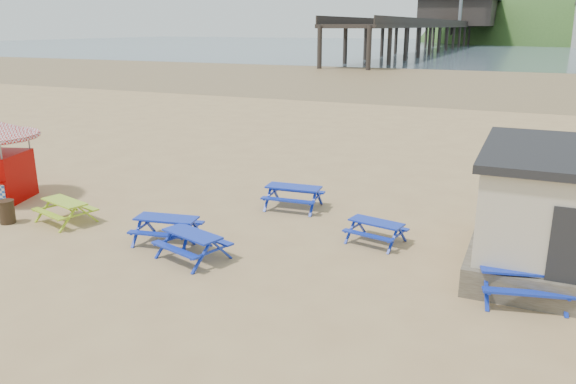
% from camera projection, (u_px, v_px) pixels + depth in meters
% --- Properties ---
extents(ground, '(400.00, 400.00, 0.00)m').
position_uv_depth(ground, '(236.00, 232.00, 17.14)').
color(ground, tan).
rests_on(ground, ground).
extents(wet_sand, '(400.00, 400.00, 0.00)m').
position_uv_depth(wet_sand, '(463.00, 80.00, 65.43)').
color(wet_sand, olive).
rests_on(wet_sand, ground).
extents(sea, '(400.00, 400.00, 0.00)m').
position_uv_depth(sea, '(512.00, 47.00, 166.42)').
color(sea, '#4A5C69').
rests_on(sea, ground).
extents(picnic_table_blue_b, '(1.98, 1.64, 0.78)m').
position_uv_depth(picnic_table_blue_b, '(294.00, 197.00, 19.28)').
color(picnic_table_blue_b, '#0E25AD').
rests_on(picnic_table_blue_b, ground).
extents(picnic_table_blue_c, '(1.77, 1.53, 0.65)m').
position_uv_depth(picnic_table_blue_c, '(376.00, 232.00, 16.22)').
color(picnic_table_blue_c, '#0E25AD').
rests_on(picnic_table_blue_c, ground).
extents(picnic_table_blue_d, '(2.01, 1.73, 0.75)m').
position_uv_depth(picnic_table_blue_d, '(167.00, 230.00, 16.27)').
color(picnic_table_blue_d, '#0E25AD').
rests_on(picnic_table_blue_d, ground).
extents(picnic_table_blue_e, '(2.10, 1.87, 0.74)m').
position_uv_depth(picnic_table_blue_e, '(193.00, 246.00, 15.09)').
color(picnic_table_blue_e, '#0E25AD').
rests_on(picnic_table_blue_e, ground).
extents(picnic_table_blue_f, '(2.20, 1.93, 0.79)m').
position_uv_depth(picnic_table_blue_f, '(521.00, 284.00, 12.81)').
color(picnic_table_blue_f, '#0E25AD').
rests_on(picnic_table_blue_f, ground).
extents(picnic_table_yellow, '(2.02, 1.79, 0.72)m').
position_uv_depth(picnic_table_yellow, '(65.00, 211.00, 17.91)').
color(picnic_table_yellow, '#8AAF1D').
rests_on(picnic_table_yellow, ground).
extents(litter_bin, '(0.51, 0.51, 0.75)m').
position_uv_depth(litter_bin, '(7.00, 212.00, 17.82)').
color(litter_bin, '#362616').
rests_on(litter_bin, ground).
extents(pier, '(24.00, 220.00, 39.29)m').
position_uv_depth(pier, '(455.00, 28.00, 179.02)').
color(pier, black).
rests_on(pier, ground).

